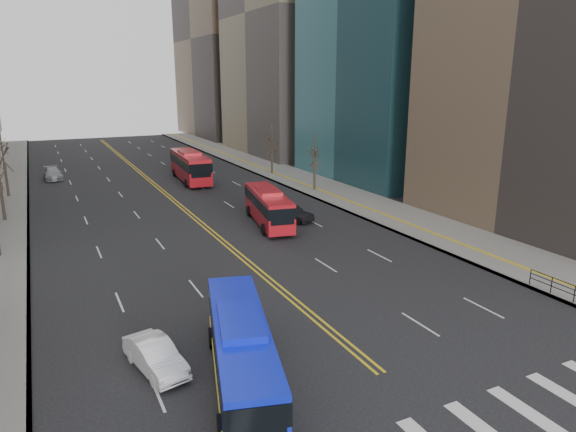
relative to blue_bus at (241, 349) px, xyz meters
The scene contains 12 objects.
sidewalk_right 44.61m from the blue_bus, 58.42° to the left, with size 7.00×130.00×0.15m, color gray.
sidewalk_left 39.48m from the blue_bus, 105.66° to the left, with size 5.00×130.00×0.15m, color gray.
centerline 48.36m from the blue_bus, 83.05° to the left, with size 0.55×100.00×0.01m.
pedestrian_railing 20.19m from the blue_bus, ahead, with size 0.06×6.06×1.02m.
street_trees 27.75m from the blue_bus, 92.76° to the left, with size 35.20×47.20×7.60m.
blue_bus is the anchor object (origin of this frame).
red_bus_near 25.05m from the blue_bus, 63.37° to the left, with size 4.19×10.34×3.23m.
red_bus_far 46.45m from the blue_bus, 76.91° to the left, with size 3.60×12.31×3.83m.
car_white 4.24m from the blue_bus, 138.37° to the left, with size 1.47×4.22×1.39m, color white.
car_dark_mid 26.48m from the blue_bus, 58.88° to the left, with size 1.85×4.59×1.57m, color black.
car_silver 54.47m from the blue_bus, 95.56° to the left, with size 2.10×5.17×1.50m, color gray.
car_dark_far 57.29m from the blue_bus, 74.91° to the left, with size 2.23×4.83×1.34m, color black.
Camera 1 is at (-12.66, -11.31, 12.70)m, focal length 32.00 mm.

